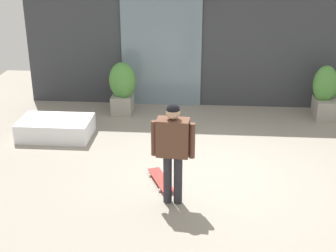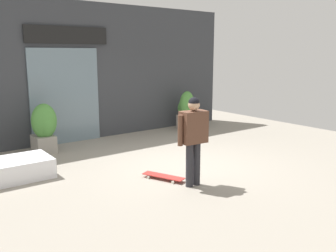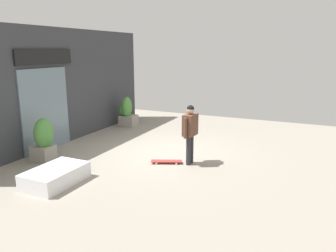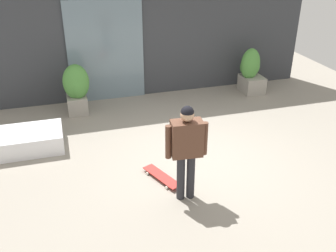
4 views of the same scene
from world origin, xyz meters
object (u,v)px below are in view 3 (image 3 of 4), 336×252
(skateboarder, at_px, (190,128))
(planter_box_left, at_px, (44,139))
(skateboard, at_px, (167,161))
(planter_box_right, at_px, (127,113))

(skateboarder, distance_m, planter_box_left, 4.05)
(skateboard, distance_m, planter_box_left, 3.45)
(skateboarder, relative_size, planter_box_right, 1.34)
(skateboard, height_order, planter_box_right, planter_box_right)
(planter_box_left, bearing_deg, skateboard, -70.21)
(skateboard, bearing_deg, planter_box_right, -68.60)
(skateboard, xyz_separation_m, planter_box_right, (3.36, 3.30, 0.49))
(planter_box_left, xyz_separation_m, planter_box_right, (4.51, 0.10, -0.05))
(skateboarder, bearing_deg, skateboard, 27.17)
(skateboarder, bearing_deg, planter_box_right, -33.77)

